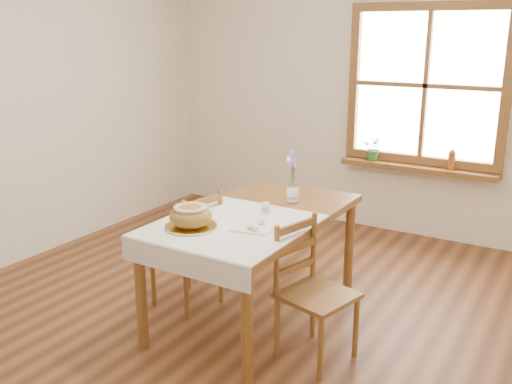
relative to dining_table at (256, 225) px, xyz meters
The scene contains 18 objects.
ground 0.73m from the dining_table, 90.00° to the right, with size 5.00×5.00×0.00m, color brown.
room_walls 1.08m from the dining_table, 90.00° to the right, with size 4.60×5.10×2.65m.
window 2.36m from the dining_table, 77.02° to the left, with size 1.46×0.08×1.46m.
window_sill 2.16m from the dining_table, 76.61° to the left, with size 1.46×0.20×0.05m.
dining_table is the anchor object (origin of this frame).
table_linen 0.32m from the dining_table, 90.00° to the right, with size 0.91×0.99×0.01m, color silver.
chair_left 0.58m from the dining_table, 166.31° to the right, with size 0.40×0.42×0.87m, color brown, non-canonical shape.
chair_right 0.70m from the dining_table, 24.89° to the right, with size 0.40×0.42×0.85m, color brown, non-canonical shape.
bread_plate 0.52m from the dining_table, 110.43° to the right, with size 0.31×0.31×0.02m, color white.
bread_loaf 0.55m from the dining_table, 110.43° to the right, with size 0.27×0.27×0.15m, color #A4753A.
egg_napkin 0.35m from the dining_table, 61.06° to the right, with size 0.24×0.21×0.01m, color silver.
eggs 0.36m from the dining_table, 61.06° to the right, with size 0.19×0.17×0.04m, color white, non-canonical shape.
salt_shaker 0.16m from the dining_table, 14.53° to the right, with size 0.05×0.05×0.09m, color white.
pepper_shaker 0.16m from the dining_table, ahead, with size 0.05×0.05×0.09m, color white.
flower_vase 0.39m from the dining_table, 75.57° to the left, with size 0.09×0.09×0.10m, color white.
lavender_bouquet 0.49m from the dining_table, 75.57° to the left, with size 0.15×0.15×0.29m, color #7961AC, non-canonical shape.
potted_plant 2.11m from the dining_table, 88.14° to the left, with size 0.21×0.23×0.18m, color #35742E.
amber_bottle 2.25m from the dining_table, 69.05° to the left, with size 0.07×0.07×0.19m, color #9E4E1D.
Camera 1 is at (1.90, -2.83, 1.96)m, focal length 40.00 mm.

